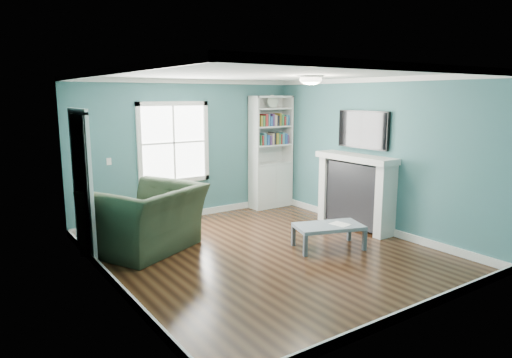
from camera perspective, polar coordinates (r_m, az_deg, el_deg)
floor at (r=6.86m, az=1.22°, el=-9.22°), size 5.00×5.00×0.00m
room_walls at (r=6.50m, az=1.27°, el=4.03°), size 5.00×5.00×5.00m
trim at (r=6.55m, az=1.26°, el=1.03°), size 4.50×5.00×2.60m
window at (r=8.52m, az=-10.24°, el=4.48°), size 1.40×0.06×1.50m
bookshelf at (r=9.46m, az=1.83°, el=2.00°), size 0.90×0.35×2.31m
fireplace at (r=8.17m, az=12.35°, el=-1.63°), size 0.44×1.58×1.30m
tv at (r=8.10m, az=13.23°, el=6.03°), size 0.06×1.10×0.65m
door at (r=6.94m, az=-20.96°, el=-0.51°), size 0.12×0.98×2.17m
ceiling_fixture at (r=7.11m, az=6.86°, el=12.31°), size 0.38×0.38×0.15m
light_switch at (r=8.13m, az=-17.90°, el=2.10°), size 0.08×0.01×0.12m
recliner at (r=6.99m, az=-13.58°, el=-3.51°), size 1.78×1.55×1.31m
coffee_table at (r=7.07m, az=9.08°, el=-6.03°), size 1.13×0.85×0.37m
paper_sheet at (r=7.11m, az=10.48°, el=-5.57°), size 0.27×0.31×0.00m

